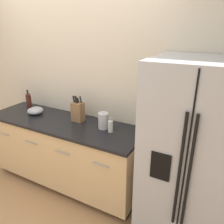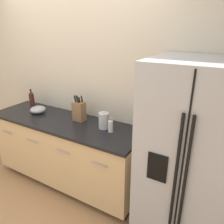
{
  "view_description": "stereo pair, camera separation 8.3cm",
  "coord_description": "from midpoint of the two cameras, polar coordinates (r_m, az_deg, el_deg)",
  "views": [
    {
      "loc": [
        1.74,
        -1.1,
        2.02
      ],
      "look_at": [
        0.72,
        0.83,
        1.17
      ],
      "focal_mm": 35.0,
      "sensor_mm": 36.0,
      "label": 1
    },
    {
      "loc": [
        1.82,
        -1.06,
        2.02
      ],
      "look_at": [
        0.72,
        0.83,
        1.17
      ],
      "focal_mm": 35.0,
      "sensor_mm": 36.0,
      "label": 2
    }
  ],
  "objects": [
    {
      "name": "knife_block",
      "position": [
        2.74,
        -9.75,
        0.13
      ],
      "size": [
        0.14,
        0.11,
        0.33
      ],
      "color": "olive",
      "rests_on": "counter_unit"
    },
    {
      "name": "refrigerator",
      "position": [
        2.16,
        18.96,
        -11.34
      ],
      "size": [
        0.82,
        0.8,
        1.8
      ],
      "color": "#B2B2B5",
      "rests_on": "ground_plane"
    },
    {
      "name": "steel_canister",
      "position": [
        2.52,
        -3.24,
        -2.29
      ],
      "size": [
        0.12,
        0.12,
        0.2
      ],
      "color": "#B7B7BA",
      "rests_on": "counter_unit"
    },
    {
      "name": "soap_dispenser",
      "position": [
        2.44,
        -1.36,
        -3.72
      ],
      "size": [
        0.06,
        0.05,
        0.17
      ],
      "color": "silver",
      "rests_on": "counter_unit"
    },
    {
      "name": "counter_unit",
      "position": [
        3.03,
        -12.88,
        -10.19
      ],
      "size": [
        2.08,
        0.64,
        0.92
      ],
      "color": "black",
      "rests_on": "ground_plane"
    },
    {
      "name": "wine_bottle",
      "position": [
        3.28,
        -21.58,
        2.63
      ],
      "size": [
        0.07,
        0.07,
        0.29
      ],
      "color": "#3D1914",
      "rests_on": "counter_unit"
    },
    {
      "name": "wall_back",
      "position": [
        2.96,
        -10.19,
        6.83
      ],
      "size": [
        10.0,
        0.05,
        2.6
      ],
      "color": "beige",
      "rests_on": "ground_plane"
    },
    {
      "name": "mixing_bowl",
      "position": [
        3.14,
        -20.11,
        0.34
      ],
      "size": [
        0.21,
        0.21,
        0.1
      ],
      "color": "#A3A3A5",
      "rests_on": "counter_unit"
    },
    {
      "name": "ground_plane",
      "position": [
        2.9,
        -23.99,
        -25.19
      ],
      "size": [
        14.0,
        14.0,
        0.0
      ],
      "primitive_type": "plane",
      "color": "#B27F51"
    }
  ]
}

